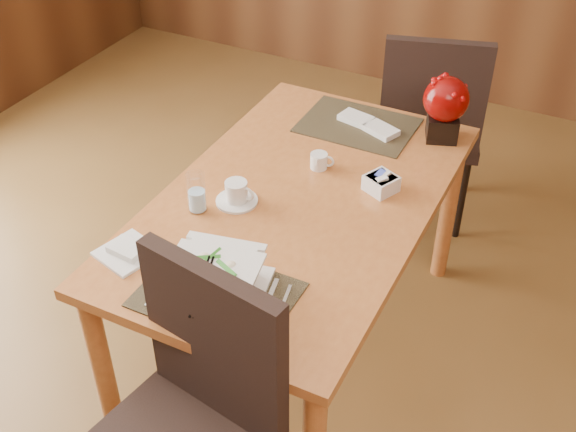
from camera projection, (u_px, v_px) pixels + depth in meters
The scene contains 13 objects.
dining_table at pixel (298, 219), 2.59m from camera, with size 0.90×1.50×0.75m.
placemat_near at pixel (217, 295), 2.14m from camera, with size 0.45×0.33×0.01m, color black.
placemat_far at pixel (358, 125), 2.92m from camera, with size 0.45×0.33×0.01m, color black.
soup_setting at pixel (214, 281), 2.10m from camera, with size 0.34×0.34×0.12m.
coffee_cup at pixel (236, 194), 2.49m from camera, with size 0.15×0.15×0.08m.
water_glass at pixel (196, 193), 2.43m from camera, with size 0.06×0.06×0.15m, color silver.
creamer_jug at pixel (319, 161), 2.66m from camera, with size 0.08×0.08×0.06m, color silver, non-canonical shape.
sugar_caddy at pixel (381, 183), 2.54m from camera, with size 0.10×0.10×0.06m, color silver.
berry_decor at pixel (445, 105), 2.75m from camera, with size 0.18×0.18×0.26m.
napkins_far at pixel (370, 125), 2.89m from camera, with size 0.26×0.09×0.02m, color silver, non-canonical shape.
bread_plate at pixel (128, 253), 2.28m from camera, with size 0.17×0.17×0.01m, color silver.
near_chair at pixel (189, 418), 1.99m from camera, with size 0.56×0.56×1.04m.
far_chair at pixel (429, 120), 3.31m from camera, with size 0.58×0.58×1.01m.
Camera 1 is at (0.88, -1.24, 2.24)m, focal length 45.00 mm.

